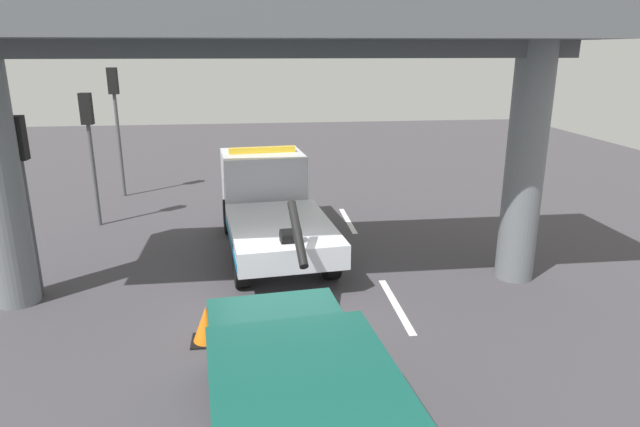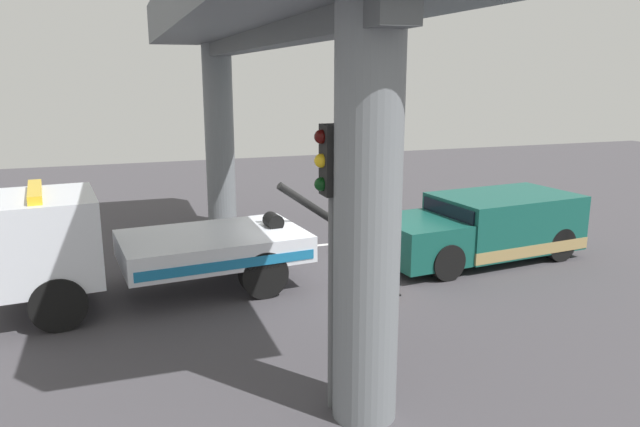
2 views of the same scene
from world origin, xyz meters
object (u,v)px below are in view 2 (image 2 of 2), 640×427
Objects in this scene: towed_van_green at (485,228)px; traffic_cone_orange at (383,278)px; tow_truck_white at (118,244)px; traffic_light_near at (331,206)px.

towed_van_green is 7.70× the size of traffic_cone_orange.
tow_truck_white is 5.46m from traffic_cone_orange.
towed_van_green is 1.38× the size of traffic_light_near.
traffic_cone_orange is (-2.54, -3.79, -2.52)m from traffic_light_near.
tow_truck_white is 10.49× the size of traffic_cone_orange.
traffic_light_near reaches higher than traffic_cone_orange.
traffic_light_near is at bearing 56.19° from traffic_cone_orange.
traffic_light_near reaches higher than towed_van_green.
traffic_cone_orange is (-5.21, 1.36, -0.87)m from tow_truck_white.
traffic_cone_orange is (3.46, 1.45, -0.45)m from towed_van_green.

